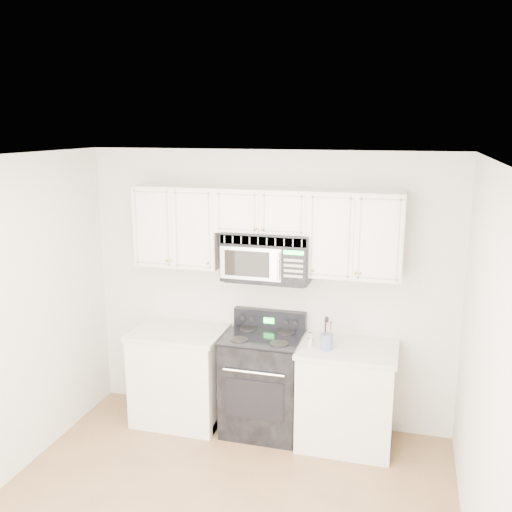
% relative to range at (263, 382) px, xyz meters
% --- Properties ---
extents(room, '(3.51, 3.51, 2.61)m').
position_rel_range_xyz_m(room, '(-0.03, -1.46, 0.82)').
color(room, olive).
rests_on(room, ground).
extents(base_cabinet_left, '(0.86, 0.65, 0.92)m').
position_rel_range_xyz_m(base_cabinet_left, '(-0.83, -0.02, -0.06)').
color(base_cabinet_left, beige).
rests_on(base_cabinet_left, ground).
extents(base_cabinet_right, '(0.86, 0.65, 0.92)m').
position_rel_range_xyz_m(base_cabinet_right, '(0.77, -0.02, -0.06)').
color(base_cabinet_right, beige).
rests_on(base_cabinet_right, ground).
extents(range, '(0.70, 0.64, 1.10)m').
position_rel_range_xyz_m(range, '(0.00, 0.00, 0.00)').
color(range, black).
rests_on(range, ground).
extents(upper_cabinets, '(2.44, 0.37, 0.75)m').
position_rel_range_xyz_m(upper_cabinets, '(-0.03, 0.13, 1.45)').
color(upper_cabinets, beige).
rests_on(upper_cabinets, ground).
extents(microwave, '(0.79, 0.44, 0.44)m').
position_rel_range_xyz_m(microwave, '(0.02, 0.09, 1.18)').
color(microwave, black).
rests_on(microwave, ground).
extents(utensil_crock, '(0.11, 0.11, 0.29)m').
position_rel_range_xyz_m(utensil_crock, '(0.60, -0.12, 0.51)').
color(utensil_crock, slate).
rests_on(utensil_crock, base_cabinet_right).
extents(shaker_salt, '(0.04, 0.04, 0.10)m').
position_rel_range_xyz_m(shaker_salt, '(0.44, 0.00, 0.49)').
color(shaker_salt, silver).
rests_on(shaker_salt, base_cabinet_right).
extents(shaker_pepper, '(0.04, 0.04, 0.10)m').
position_rel_range_xyz_m(shaker_pepper, '(0.46, -0.12, 0.49)').
color(shaker_pepper, silver).
rests_on(shaker_pepper, base_cabinet_right).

